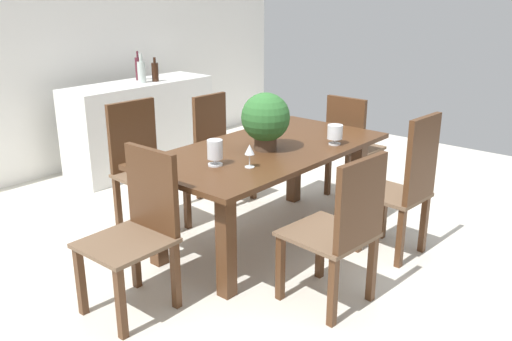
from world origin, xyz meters
name	(u,v)px	position (x,y,z in m)	size (l,w,h in m)	color
ground_plane	(255,235)	(0.00, 0.00, 0.00)	(7.04, 7.04, 0.00)	silver
back_wall	(58,45)	(0.00, 2.60, 1.30)	(6.40, 0.10, 2.60)	white
dining_table	(267,163)	(0.00, -0.12, 0.62)	(1.90, 0.98, 0.74)	#4C2D19
chair_far_right	(218,142)	(0.43, 0.80, 0.52)	(0.42, 0.45, 0.94)	#4C2D19
chair_far_left	(142,160)	(-0.42, 0.82, 0.55)	(0.49, 0.50, 1.01)	#4C2D19
chair_near_right	(408,183)	(0.42, -1.04, 0.56)	(0.43, 0.44, 1.05)	#4C2D19
chair_head_end	(139,223)	(-1.18, -0.12, 0.53)	(0.48, 0.46, 0.96)	#4C2D19
chair_near_left	(343,226)	(-0.44, -1.05, 0.53)	(0.50, 0.51, 0.96)	#4C2D19
chair_foot_end	(350,142)	(1.19, -0.12, 0.52)	(0.42, 0.42, 0.94)	#4C2D19
flower_centerpiece	(266,119)	(-0.05, -0.14, 0.96)	(0.35, 0.35, 0.41)	#4C3828
crystal_vase_left	(335,133)	(0.39, -0.45, 0.83)	(0.11, 0.11, 0.15)	silver
crystal_vase_center_near	(215,151)	(-0.55, -0.13, 0.84)	(0.10, 0.10, 0.17)	silver
wine_glass	(250,151)	(-0.43, -0.32, 0.85)	(0.06, 0.06, 0.15)	silver
kitchen_counter	(141,126)	(0.52, 2.02, 0.46)	(1.62, 0.52, 0.92)	silver
wine_bottle_tall	(155,72)	(0.67, 1.93, 1.02)	(0.07, 0.07, 0.25)	black
wine_bottle_dark	(138,68)	(0.62, 2.13, 1.04)	(0.06, 0.06, 0.30)	#511E28
wine_bottle_green	(142,71)	(0.53, 1.97, 1.04)	(0.08, 0.08, 0.29)	#B2BFB7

